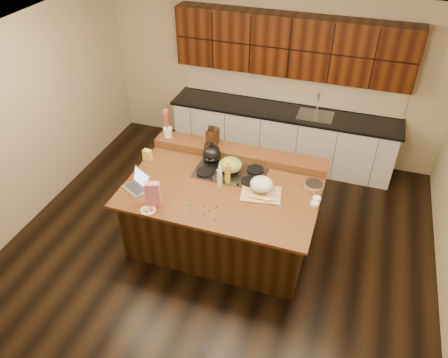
% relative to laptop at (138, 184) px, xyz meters
% --- Properties ---
extents(room, '(5.52, 5.02, 2.72)m').
position_rel_laptop_xyz_m(room, '(0.98, 0.35, 0.37)').
color(room, black).
rests_on(room, ground).
extents(island, '(2.40, 1.60, 0.92)m').
position_rel_laptop_xyz_m(island, '(0.98, 0.35, -0.51)').
color(island, black).
rests_on(island, ground).
extents(back_ledge, '(2.40, 0.30, 0.12)m').
position_rel_laptop_xyz_m(back_ledge, '(0.98, 1.05, 0.00)').
color(back_ledge, black).
rests_on(back_ledge, island).
extents(cooktop, '(0.92, 0.52, 0.05)m').
position_rel_laptop_xyz_m(cooktop, '(0.98, 0.65, -0.04)').
color(cooktop, gray).
rests_on(cooktop, island).
extents(back_counter, '(3.70, 0.66, 2.40)m').
position_rel_laptop_xyz_m(back_counter, '(1.28, 2.58, 0.00)').
color(back_counter, silver).
rests_on(back_counter, ground).
extents(kettle, '(0.31, 0.31, 0.22)m').
position_rel_laptop_xyz_m(kettle, '(0.68, 0.78, 0.10)').
color(kettle, black).
rests_on(kettle, cooktop).
extents(green_bowl, '(0.33, 0.33, 0.17)m').
position_rel_laptop_xyz_m(green_bowl, '(0.98, 0.65, 0.07)').
color(green_bowl, olive).
rests_on(green_bowl, cooktop).
extents(laptop, '(0.40, 0.37, 0.22)m').
position_rel_laptop_xyz_m(laptop, '(0.00, 0.00, 0.00)').
color(laptop, '#B7B7BC').
rests_on(laptop, island).
extents(oil_bottle, '(0.09, 0.09, 0.27)m').
position_rel_laptop_xyz_m(oil_bottle, '(1.02, 0.44, 0.08)').
color(oil_bottle, gold).
rests_on(oil_bottle, island).
extents(vinegar_bottle, '(0.06, 0.06, 0.25)m').
position_rel_laptop_xyz_m(vinegar_bottle, '(0.95, 0.34, 0.07)').
color(vinegar_bottle, silver).
rests_on(vinegar_bottle, island).
extents(wooden_tray, '(0.53, 0.42, 0.20)m').
position_rel_laptop_xyz_m(wooden_tray, '(1.46, 0.40, 0.03)').
color(wooden_tray, tan).
rests_on(wooden_tray, island).
extents(ramekin_a, '(0.12, 0.12, 0.04)m').
position_rel_laptop_xyz_m(ramekin_a, '(2.13, 0.34, -0.04)').
color(ramekin_a, white).
rests_on(ramekin_a, island).
extents(ramekin_b, '(0.11, 0.11, 0.04)m').
position_rel_laptop_xyz_m(ramekin_b, '(2.13, 0.45, -0.04)').
color(ramekin_b, white).
rests_on(ramekin_b, island).
extents(ramekin_c, '(0.11, 0.11, 0.04)m').
position_rel_laptop_xyz_m(ramekin_c, '(2.03, 0.67, -0.04)').
color(ramekin_c, white).
rests_on(ramekin_c, island).
extents(strainer_bowl, '(0.25, 0.25, 0.09)m').
position_rel_laptop_xyz_m(strainer_bowl, '(2.06, 0.63, -0.01)').
color(strainer_bowl, '#996B3F').
rests_on(strainer_bowl, island).
extents(kitchen_timer, '(0.09, 0.09, 0.07)m').
position_rel_laptop_xyz_m(kitchen_timer, '(1.76, 0.19, -0.02)').
color(kitchen_timer, silver).
rests_on(kitchen_timer, island).
extents(pink_bag, '(0.19, 0.14, 0.31)m').
position_rel_laptop_xyz_m(pink_bag, '(0.33, -0.23, 0.10)').
color(pink_bag, '#DC678B').
rests_on(pink_bag, island).
extents(candy_plate, '(0.19, 0.19, 0.01)m').
position_rel_laptop_xyz_m(candy_plate, '(0.31, -0.36, -0.05)').
color(candy_plate, white).
rests_on(candy_plate, island).
extents(package_box, '(0.12, 0.09, 0.15)m').
position_rel_laptop_xyz_m(package_box, '(-0.17, 0.59, 0.02)').
color(package_box, '#DDD64E').
rests_on(package_box, island).
extents(utensil_crock, '(0.16, 0.16, 0.14)m').
position_rel_laptop_xyz_m(utensil_crock, '(-0.07, 1.05, 0.13)').
color(utensil_crock, white).
rests_on(utensil_crock, back_ledge).
extents(knife_block, '(0.14, 0.21, 0.24)m').
position_rel_laptop_xyz_m(knife_block, '(0.60, 1.05, 0.18)').
color(knife_block, black).
rests_on(knife_block, back_ledge).
extents(gumdrop_0, '(0.02, 0.02, 0.02)m').
position_rel_laptop_xyz_m(gumdrop_0, '(1.10, -0.27, -0.05)').
color(gumdrop_0, red).
rests_on(gumdrop_0, island).
extents(gumdrop_1, '(0.02, 0.02, 0.02)m').
position_rel_laptop_xyz_m(gumdrop_1, '(1.03, -0.07, -0.05)').
color(gumdrop_1, '#198C26').
rests_on(gumdrop_1, island).
extents(gumdrop_2, '(0.02, 0.02, 0.02)m').
position_rel_laptop_xyz_m(gumdrop_2, '(0.95, -0.22, -0.05)').
color(gumdrop_2, red).
rests_on(gumdrop_2, island).
extents(gumdrop_3, '(0.02, 0.02, 0.02)m').
position_rel_laptop_xyz_m(gumdrop_3, '(1.19, -0.14, -0.05)').
color(gumdrop_3, '#198C26').
rests_on(gumdrop_3, island).
extents(gumdrop_4, '(0.02, 0.02, 0.02)m').
position_rel_laptop_xyz_m(gumdrop_4, '(0.78, -0.22, -0.05)').
color(gumdrop_4, red).
rests_on(gumdrop_4, island).
extents(gumdrop_5, '(0.02, 0.02, 0.02)m').
position_rel_laptop_xyz_m(gumdrop_5, '(0.73, -0.10, -0.05)').
color(gumdrop_5, '#198C26').
rests_on(gumdrop_5, island).
extents(gumdrop_6, '(0.02, 0.02, 0.02)m').
position_rel_laptop_xyz_m(gumdrop_6, '(0.90, -0.08, -0.05)').
color(gumdrop_6, red).
rests_on(gumdrop_6, island).
extents(gumdrop_7, '(0.02, 0.02, 0.02)m').
position_rel_laptop_xyz_m(gumdrop_7, '(0.83, -0.16, -0.05)').
color(gumdrop_7, '#198C26').
rests_on(gumdrop_7, island).
extents(gumdrop_8, '(0.02, 0.02, 0.02)m').
position_rel_laptop_xyz_m(gumdrop_8, '(0.99, -0.14, -0.05)').
color(gumdrop_8, red).
rests_on(gumdrop_8, island).
extents(gumdrop_9, '(0.02, 0.02, 0.02)m').
position_rel_laptop_xyz_m(gumdrop_9, '(0.72, -0.12, -0.05)').
color(gumdrop_9, '#198C26').
rests_on(gumdrop_9, island).
extents(gumdrop_10, '(0.02, 0.02, 0.02)m').
position_rel_laptop_xyz_m(gumdrop_10, '(1.05, -0.04, -0.05)').
color(gumdrop_10, red).
rests_on(gumdrop_10, island).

